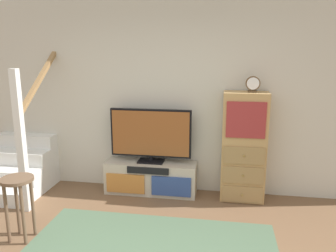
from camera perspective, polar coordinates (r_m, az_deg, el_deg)
back_wall at (r=4.81m, az=1.12°, el=4.82°), size 6.40×0.12×2.70m
media_console at (r=4.89m, az=-2.91°, el=-8.68°), size 1.29×0.38×0.45m
television at (r=4.72m, az=-2.94°, el=-1.42°), size 1.14×0.22×0.76m
side_cabinet at (r=4.64m, az=12.62°, el=-3.52°), size 0.58×0.38×1.48m
desk_clock at (r=4.47m, az=14.10°, el=6.83°), size 0.18×0.08×0.21m
staircase at (r=5.58m, az=-22.81°, el=-5.41°), size 1.00×1.36×2.20m
bar_stool_near at (r=3.98m, az=-23.90°, el=-10.41°), size 0.34×0.34×0.70m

